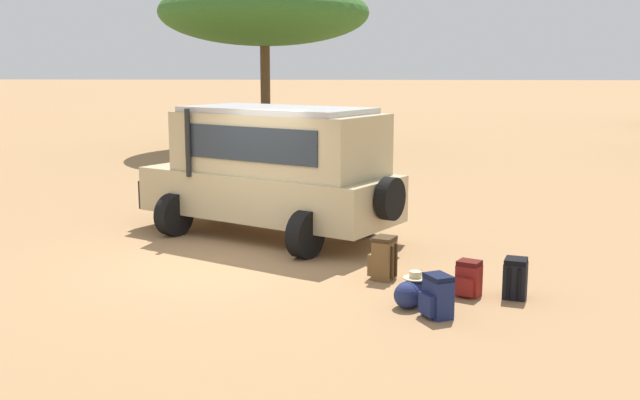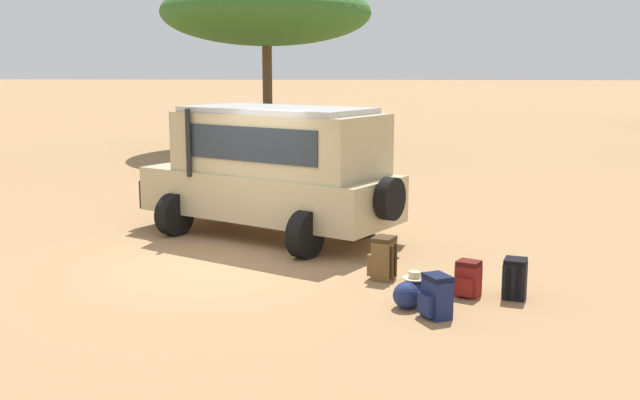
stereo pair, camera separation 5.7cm
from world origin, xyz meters
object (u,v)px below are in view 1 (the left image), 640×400
(backpack_cluster_center, at_px, (515,278))
(acacia_tree_far_left, at_px, (264,13))
(backpack_beside_front_wheel, at_px, (383,259))
(duffel_bag_low_black_case, at_px, (419,289))
(safari_vehicle, at_px, (273,169))
(backpack_near_rear_wheel, at_px, (437,297))
(backpack_outermost, at_px, (469,279))

(backpack_cluster_center, xyz_separation_m, acacia_tree_far_left, (-6.00, 18.25, 4.83))
(backpack_beside_front_wheel, height_order, acacia_tree_far_left, acacia_tree_far_left)
(backpack_cluster_center, distance_m, acacia_tree_far_left, 19.81)
(duffel_bag_low_black_case, bearing_deg, backpack_cluster_center, 12.99)
(safari_vehicle, xyz_separation_m, acacia_tree_far_left, (-2.17, 14.70, 3.81))
(acacia_tree_far_left, bearing_deg, backpack_beside_front_wheel, -76.49)
(acacia_tree_far_left, bearing_deg, safari_vehicle, -81.62)
(backpack_near_rear_wheel, xyz_separation_m, acacia_tree_far_left, (-4.85, 19.14, 4.83))
(backpack_near_rear_wheel, relative_size, duffel_bag_low_black_case, 0.64)
(backpack_beside_front_wheel, height_order, backpack_outermost, backpack_beside_front_wheel)
(safari_vehicle, xyz_separation_m, backpack_near_rear_wheel, (2.68, -4.44, -1.02))
(backpack_outermost, height_order, duffel_bag_low_black_case, backpack_outermost)
(backpack_beside_front_wheel, relative_size, backpack_cluster_center, 1.17)
(safari_vehicle, xyz_separation_m, duffel_bag_low_black_case, (2.49, -3.86, -1.11))
(safari_vehicle, height_order, acacia_tree_far_left, acacia_tree_far_left)
(acacia_tree_far_left, bearing_deg, backpack_outermost, -73.58)
(safari_vehicle, xyz_separation_m, backpack_outermost, (3.20, -3.51, -1.05))
(backpack_outermost, height_order, acacia_tree_far_left, acacia_tree_far_left)
(backpack_beside_front_wheel, bearing_deg, backpack_near_rear_wheel, -68.78)
(backpack_near_rear_wheel, bearing_deg, duffel_bag_low_black_case, 108.40)
(duffel_bag_low_black_case, bearing_deg, backpack_near_rear_wheel, -71.60)
(backpack_cluster_center, bearing_deg, backpack_beside_front_wheel, 156.21)
(safari_vehicle, height_order, backpack_outermost, safari_vehicle)
(backpack_beside_front_wheel, height_order, backpack_near_rear_wheel, backpack_beside_front_wheel)
(backpack_cluster_center, height_order, backpack_outermost, backpack_cluster_center)
(backpack_beside_front_wheel, bearing_deg, safari_vehicle, 126.38)
(safari_vehicle, relative_size, duffel_bag_low_black_case, 6.08)
(backpack_outermost, bearing_deg, acacia_tree_far_left, 106.42)
(safari_vehicle, relative_size, backpack_near_rear_wheel, 9.44)
(backpack_beside_front_wheel, bearing_deg, duffel_bag_low_black_case, -67.34)
(backpack_beside_front_wheel, relative_size, backpack_near_rear_wheel, 1.17)
(backpack_beside_front_wheel, distance_m, acacia_tree_far_left, 18.57)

